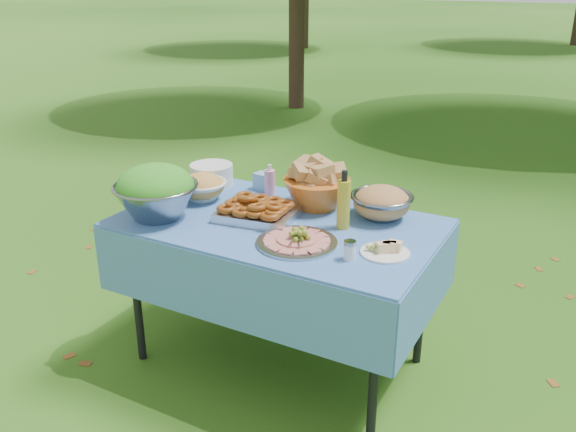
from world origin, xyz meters
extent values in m
plane|color=#143D0B|center=(0.00, 0.00, 0.00)|extent=(80.00, 80.00, 0.00)
cube|color=#84D3FF|center=(0.00, 0.00, 0.38)|extent=(1.46, 0.86, 0.76)
cylinder|color=white|center=(-0.57, 0.29, 0.82)|extent=(0.23, 0.23, 0.11)
cube|color=#7DADCC|center=(-0.29, 0.36, 0.81)|extent=(0.11, 0.08, 0.09)
cylinder|color=pink|center=(-0.22, 0.30, 0.84)|extent=(0.07, 0.07, 0.16)
cube|color=silver|center=(-0.10, -0.02, 0.80)|extent=(0.39, 0.30, 0.08)
cylinder|color=#9EA2A5|center=(0.19, -0.18, 0.80)|extent=(0.41, 0.41, 0.08)
cylinder|color=gold|center=(0.29, 0.08, 0.90)|extent=(0.08, 0.08, 0.27)
cylinder|color=white|center=(0.56, -0.09, 0.79)|extent=(0.25, 0.25, 0.06)
cylinder|color=white|center=(0.45, -0.21, 0.80)|extent=(0.06, 0.06, 0.08)
camera|label=1|loc=(1.28, -2.27, 1.84)|focal=38.00mm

